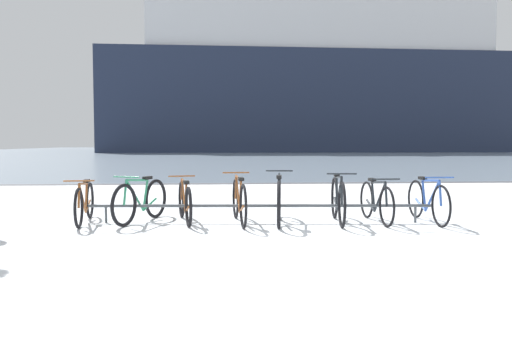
# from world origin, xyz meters

# --- Properties ---
(ground) EXTENTS (80.00, 132.00, 0.08)m
(ground) POSITION_xyz_m (0.00, 53.90, -0.04)
(ground) COLOR silver
(bike_rack) EXTENTS (5.63, 0.41, 0.31)m
(bike_rack) POSITION_xyz_m (-0.09, 2.37, 0.27)
(bike_rack) COLOR #4C5156
(bike_rack) RESTS_ON ground
(bicycle_0) EXTENTS (0.46, 1.66, 0.74)m
(bicycle_0) POSITION_xyz_m (-2.97, 2.54, 0.34)
(bicycle_0) COLOR black
(bicycle_0) RESTS_ON ground
(bicycle_1) EXTENTS (0.72, 1.53, 0.79)m
(bicycle_1) POSITION_xyz_m (-2.07, 2.57, 0.36)
(bicycle_1) COLOR black
(bicycle_1) RESTS_ON ground
(bicycle_2) EXTENTS (0.48, 1.65, 0.75)m
(bicycle_2) POSITION_xyz_m (-1.34, 2.54, 0.34)
(bicycle_2) COLOR black
(bicycle_2) RESTS_ON ground
(bicycle_3) EXTENTS (0.46, 1.75, 0.81)m
(bicycle_3) POSITION_xyz_m (-0.45, 2.37, 0.37)
(bicycle_3) COLOR black
(bicycle_3) RESTS_ON ground
(bicycle_4) EXTENTS (0.46, 1.69, 0.84)m
(bicycle_4) POSITION_xyz_m (0.20, 2.32, 0.38)
(bicycle_4) COLOR black
(bicycle_4) RESTS_ON ground
(bicycle_5) EXTENTS (0.46, 1.68, 0.84)m
(bicycle_5) POSITION_xyz_m (1.16, 2.28, 0.38)
(bicycle_5) COLOR black
(bicycle_5) RESTS_ON ground
(bicycle_6) EXTENTS (0.46, 1.60, 0.76)m
(bicycle_6) POSITION_xyz_m (1.80, 2.27, 0.34)
(bicycle_6) COLOR black
(bicycle_6) RESTS_ON ground
(bicycle_7) EXTENTS (0.46, 1.65, 0.78)m
(bicycle_7) POSITION_xyz_m (2.65, 2.23, 0.36)
(bicycle_7) COLOR black
(bicycle_7) RESTS_ON ground
(ferry_ship) EXTENTS (59.92, 12.88, 29.64)m
(ferry_ship) POSITION_xyz_m (13.41, 61.39, 9.94)
(ferry_ship) COLOR #232D47
(ferry_ship) RESTS_ON ground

